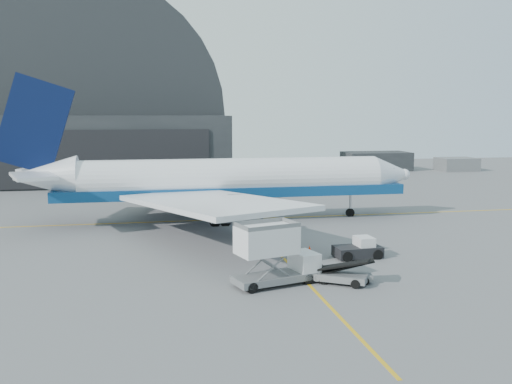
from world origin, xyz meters
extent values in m
plane|color=#565659|center=(0.00, 0.00, 0.00)|extent=(200.00, 200.00, 0.00)
cube|color=gold|center=(0.00, 20.00, 0.01)|extent=(80.00, 0.25, 0.02)
cube|color=gold|center=(0.00, -2.00, 0.01)|extent=(0.25, 40.00, 0.02)
cube|color=black|center=(-22.00, 65.00, 6.00)|extent=(50.00, 28.00, 12.00)
cube|color=black|center=(-22.00, 50.90, 5.00)|extent=(42.00, 0.40, 9.50)
cube|color=black|center=(38.00, 72.00, 0.00)|extent=(14.00, 8.00, 4.00)
cube|color=slate|center=(55.00, 68.00, 0.00)|extent=(8.00, 6.00, 2.80)
cylinder|color=white|center=(-1.67, 19.32, 4.98)|extent=(34.48, 4.60, 4.60)
cone|color=white|center=(17.68, 19.32, 4.98)|extent=(4.21, 4.60, 4.60)
sphere|color=white|center=(19.59, 19.32, 4.98)|extent=(1.34, 1.34, 1.34)
cone|color=white|center=(-22.26, 19.32, 5.56)|extent=(6.70, 4.60, 4.60)
cube|color=black|center=(16.53, 19.32, 5.56)|extent=(2.49, 2.11, 0.67)
cube|color=navy|center=(-1.67, 19.32, 3.50)|extent=(40.23, 4.65, 1.15)
cube|color=white|center=(-5.50, 7.83, 4.02)|extent=(17.66, 23.49, 1.40)
cube|color=white|center=(-5.50, 30.82, 4.02)|extent=(17.66, 23.49, 1.40)
cube|color=white|center=(-22.74, 15.01, 6.13)|extent=(5.86, 8.02, 0.34)
cube|color=white|center=(-22.74, 23.63, 6.13)|extent=(5.86, 8.02, 0.34)
cube|color=#071134|center=(-23.22, 19.32, 11.21)|extent=(8.88, 0.48, 11.03)
cylinder|color=gray|center=(-2.63, 11.66, 2.49)|extent=(4.98, 2.59, 2.59)
cylinder|color=gray|center=(-2.63, 26.99, 2.49)|extent=(4.98, 2.59, 2.59)
cylinder|color=#A5A5AA|center=(12.70, 19.32, 1.34)|extent=(0.27, 0.27, 2.68)
cylinder|color=black|center=(12.70, 19.32, 0.43)|extent=(1.05, 0.34, 1.05)
cylinder|color=black|center=(-3.59, 16.26, 0.53)|extent=(1.25, 0.43, 1.25)
cylinder|color=black|center=(-3.59, 22.39, 0.53)|extent=(1.25, 0.43, 1.25)
cube|color=slate|center=(-2.52, -6.21, 0.55)|extent=(6.43, 4.00, 0.50)
cube|color=silver|center=(-0.03, -5.48, 1.35)|extent=(2.19, 2.66, 1.60)
cube|color=black|center=(0.69, -5.26, 1.60)|extent=(0.62, 1.84, 0.90)
cube|color=silver|center=(-3.10, -6.38, 3.40)|extent=(4.73, 3.59, 2.00)
cylinder|color=black|center=(-0.02, -6.57, 0.40)|extent=(0.85, 0.51, 0.80)
cylinder|color=black|center=(-0.62, -4.55, 0.40)|extent=(0.85, 0.51, 0.80)
cylinder|color=black|center=(-4.43, -7.87, 0.40)|extent=(0.85, 0.51, 0.80)
cylinder|color=black|center=(-5.03, -5.86, 0.40)|extent=(0.85, 0.51, 0.80)
cube|color=black|center=(6.34, 0.18, 0.55)|extent=(4.12, 2.44, 0.90)
cube|color=silver|center=(6.94, 0.22, 1.35)|extent=(1.51, 1.88, 0.90)
cylinder|color=black|center=(7.80, -0.73, 0.40)|extent=(0.92, 0.40, 0.90)
cylinder|color=black|center=(7.68, 1.26, 0.40)|extent=(0.92, 0.40, 0.90)
cylinder|color=black|center=(5.01, -0.90, 0.40)|extent=(0.92, 0.40, 0.90)
cylinder|color=black|center=(4.88, 1.09, 0.40)|extent=(0.92, 0.40, 0.90)
cube|color=slate|center=(2.68, -6.47, 0.43)|extent=(4.44, 2.34, 0.43)
cube|color=black|center=(2.68, -6.47, 1.10)|extent=(4.60, 1.93, 1.23)
cube|color=black|center=(1.11, -5.57, 0.91)|extent=(0.55, 0.48, 0.58)
cylinder|color=black|center=(4.02, -7.47, 0.29)|extent=(0.61, 0.36, 0.58)
cylinder|color=black|center=(4.32, -6.16, 0.29)|extent=(0.61, 0.36, 0.58)
cylinder|color=black|center=(1.03, -6.79, 0.29)|extent=(0.61, 0.36, 0.58)
cylinder|color=black|center=(1.33, -5.48, 0.29)|extent=(0.61, 0.36, 0.58)
cube|color=slate|center=(1.92, -6.60, 0.50)|extent=(4.99, 3.97, 0.50)
cube|color=black|center=(1.92, -6.60, 1.27)|extent=(4.97, 3.67, 1.41)
cube|color=black|center=(0.56, -5.04, 1.05)|extent=(0.70, 0.67, 0.66)
cylinder|color=black|center=(3.00, -8.19, 0.33)|extent=(0.71, 0.58, 0.66)
cylinder|color=black|center=(3.82, -6.88, 0.33)|extent=(0.71, 0.58, 0.66)
cylinder|color=black|center=(0.01, -6.32, 0.33)|extent=(0.71, 0.58, 0.66)
cylinder|color=black|center=(0.83, -5.01, 0.33)|extent=(0.71, 0.58, 0.66)
cube|color=#FB3707|center=(2.79, 2.80, 0.02)|extent=(0.41, 0.41, 0.03)
cone|color=#FB3707|center=(2.79, 2.80, 0.30)|extent=(0.41, 0.41, 0.60)
camera|label=1|loc=(-11.38, -45.47, 12.41)|focal=40.00mm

